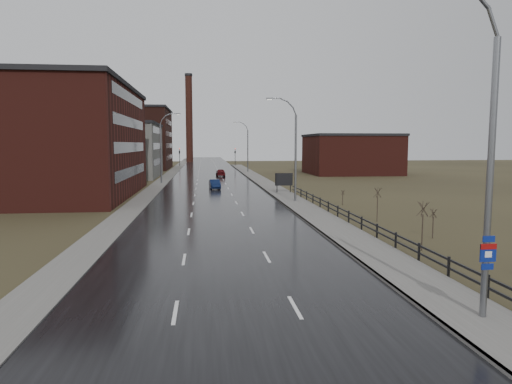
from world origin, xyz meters
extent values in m
plane|color=#2D2819|center=(0.00, 0.00, 0.00)|extent=(320.00, 320.00, 0.00)
cube|color=black|center=(0.00, 60.00, 0.03)|extent=(14.00, 300.00, 0.06)
cube|color=#595651|center=(8.60, 35.00, 0.09)|extent=(3.20, 180.00, 0.18)
cube|color=slate|center=(7.08, 35.00, 0.09)|extent=(0.16, 180.00, 0.18)
cube|color=#595651|center=(-8.20, 60.00, 0.06)|extent=(2.40, 260.00, 0.12)
cube|color=#471914|center=(-21.00, 45.00, 6.50)|extent=(22.00, 28.00, 13.00)
cube|color=black|center=(-21.00, 45.00, 13.25)|extent=(22.44, 28.56, 0.50)
cube|color=black|center=(-10.02, 45.00, 3.00)|extent=(0.06, 22.40, 1.20)
cube|color=black|center=(-10.02, 45.00, 6.00)|extent=(0.06, 22.40, 1.20)
cube|color=black|center=(-10.02, 45.00, 9.00)|extent=(0.06, 22.40, 1.20)
cube|color=black|center=(-10.02, 45.00, 12.00)|extent=(0.06, 22.40, 1.20)
cube|color=slate|center=(-18.00, 78.00, 5.00)|extent=(16.00, 20.00, 10.00)
cube|color=black|center=(-18.00, 78.00, 10.25)|extent=(16.32, 20.40, 0.50)
cube|color=black|center=(-10.02, 78.00, 3.00)|extent=(0.06, 16.00, 1.20)
cube|color=black|center=(-10.02, 78.00, 6.00)|extent=(0.06, 16.00, 1.20)
cube|color=black|center=(-10.02, 78.00, 9.00)|extent=(0.06, 16.00, 1.20)
cube|color=#331611|center=(-23.00, 108.00, 7.50)|extent=(26.00, 24.00, 15.00)
cube|color=black|center=(-23.00, 108.00, 15.25)|extent=(26.52, 24.48, 0.50)
cube|color=black|center=(-10.02, 108.00, 3.00)|extent=(0.06, 19.20, 1.20)
cube|color=black|center=(-10.02, 108.00, 6.00)|extent=(0.06, 19.20, 1.20)
cube|color=black|center=(-10.02, 108.00, 9.00)|extent=(0.06, 19.20, 1.20)
cube|color=black|center=(-10.02, 108.00, 12.00)|extent=(0.06, 19.20, 1.20)
cube|color=#471914|center=(30.30, 82.00, 4.00)|extent=(18.00, 16.00, 8.00)
cube|color=black|center=(30.30, 82.00, 8.25)|extent=(18.36, 16.32, 0.50)
cylinder|color=#331611|center=(-6.00, 150.00, 15.00)|extent=(2.40, 2.40, 30.00)
cylinder|color=black|center=(-6.00, 150.00, 30.30)|extent=(2.70, 2.70, 0.80)
cylinder|color=slate|center=(8.80, 2.00, 5.00)|extent=(0.24, 0.24, 10.00)
cylinder|color=slate|center=(8.61, 2.00, 10.46)|extent=(0.57, 0.14, 1.12)
cube|color=navy|center=(8.80, 1.88, 3.05)|extent=(0.45, 0.04, 0.22)
cube|color=navy|center=(8.80, 1.88, 2.55)|extent=(0.60, 0.04, 0.65)
cube|color=maroon|center=(8.80, 1.87, 2.78)|extent=(0.60, 0.04, 0.20)
cube|color=navy|center=(8.80, 1.88, 2.05)|extent=(0.45, 0.04, 0.22)
cube|color=silver|center=(8.80, 1.86, 2.50)|extent=(0.26, 0.02, 0.22)
cylinder|color=slate|center=(8.80, 36.00, 4.75)|extent=(0.24, 0.24, 9.50)
cylinder|color=slate|center=(8.63, 36.00, 9.90)|extent=(0.51, 0.14, 0.98)
cylinder|color=slate|center=(8.16, 36.00, 10.62)|extent=(0.81, 0.14, 0.81)
cylinder|color=slate|center=(7.44, 36.00, 11.09)|extent=(0.98, 0.14, 0.51)
cylinder|color=slate|center=(6.60, 36.00, 11.26)|extent=(1.01, 0.14, 0.14)
cube|color=slate|center=(5.91, 36.00, 11.21)|extent=(0.70, 0.28, 0.18)
cube|color=silver|center=(5.91, 36.00, 11.11)|extent=(0.50, 0.20, 0.04)
cylinder|color=slate|center=(-8.00, 62.00, 4.75)|extent=(0.24, 0.24, 9.50)
cylinder|color=slate|center=(-7.83, 62.00, 9.90)|extent=(0.51, 0.14, 0.98)
cylinder|color=slate|center=(-7.36, 62.00, 10.62)|extent=(0.81, 0.14, 0.81)
cylinder|color=slate|center=(-6.64, 62.00, 11.09)|extent=(0.98, 0.14, 0.51)
cylinder|color=slate|center=(-5.80, 62.00, 11.26)|extent=(1.01, 0.14, 0.14)
cube|color=slate|center=(-5.11, 62.00, 11.21)|extent=(0.70, 0.28, 0.18)
cube|color=silver|center=(-5.11, 62.00, 11.11)|extent=(0.50, 0.20, 0.04)
cylinder|color=slate|center=(8.80, 90.00, 4.75)|extent=(0.24, 0.24, 9.50)
cylinder|color=slate|center=(8.63, 90.00, 9.90)|extent=(0.51, 0.14, 0.98)
cylinder|color=slate|center=(8.16, 90.00, 10.62)|extent=(0.81, 0.14, 0.81)
cylinder|color=slate|center=(7.44, 90.00, 11.09)|extent=(0.98, 0.14, 0.51)
cylinder|color=slate|center=(6.60, 90.00, 11.26)|extent=(1.01, 0.14, 0.14)
cube|color=slate|center=(5.91, 90.00, 11.21)|extent=(0.70, 0.28, 0.18)
cube|color=silver|center=(5.91, 90.00, 11.11)|extent=(0.50, 0.20, 0.04)
cube|color=black|center=(10.30, 4.00, 0.55)|extent=(0.10, 0.10, 1.10)
cube|color=black|center=(10.30, 7.00, 0.55)|extent=(0.10, 0.10, 1.10)
cube|color=black|center=(10.30, 10.00, 0.55)|extent=(0.10, 0.10, 1.10)
cube|color=black|center=(10.30, 13.00, 0.55)|extent=(0.10, 0.10, 1.10)
cube|color=black|center=(10.30, 16.00, 0.55)|extent=(0.10, 0.10, 1.10)
cube|color=black|center=(10.30, 19.00, 0.55)|extent=(0.10, 0.10, 1.10)
cube|color=black|center=(10.30, 22.00, 0.55)|extent=(0.10, 0.10, 1.10)
cube|color=black|center=(10.30, 25.00, 0.55)|extent=(0.10, 0.10, 1.10)
cube|color=black|center=(10.30, 28.00, 0.55)|extent=(0.10, 0.10, 1.10)
cube|color=black|center=(10.30, 31.00, 0.55)|extent=(0.10, 0.10, 1.10)
cube|color=black|center=(10.30, 34.00, 0.55)|extent=(0.10, 0.10, 1.10)
cube|color=black|center=(10.30, 37.00, 0.55)|extent=(0.10, 0.10, 1.10)
cube|color=black|center=(10.30, 40.00, 0.55)|extent=(0.10, 0.10, 1.10)
cube|color=black|center=(10.30, 43.00, 0.55)|extent=(0.10, 0.10, 1.10)
cube|color=black|center=(10.30, 18.50, 0.95)|extent=(0.08, 53.00, 0.10)
cube|color=black|center=(10.30, 18.50, 0.55)|extent=(0.08, 53.00, 0.10)
cylinder|color=#382D23|center=(11.80, 12.68, 1.10)|extent=(0.08, 0.08, 2.20)
cylinder|color=#382D23|center=(11.85, 12.68, 2.53)|extent=(0.04, 0.74, 0.87)
cylinder|color=#382D23|center=(11.82, 12.72, 2.53)|extent=(0.70, 0.27, 0.87)
cylinder|color=#382D23|center=(11.76, 12.71, 2.53)|extent=(0.41, 0.62, 0.88)
cylinder|color=#382D23|center=(11.76, 12.65, 2.53)|extent=(0.41, 0.62, 0.88)
cylinder|color=#382D23|center=(11.82, 12.63, 2.53)|extent=(0.70, 0.27, 0.87)
cylinder|color=#382D23|center=(14.24, 16.02, 0.75)|extent=(0.08, 0.08, 1.49)
cylinder|color=#382D23|center=(14.29, 16.02, 1.72)|extent=(0.04, 0.51, 0.59)
cylinder|color=#382D23|center=(14.26, 16.07, 1.72)|extent=(0.48, 0.20, 0.60)
cylinder|color=#382D23|center=(14.20, 16.05, 1.72)|extent=(0.29, 0.43, 0.61)
cylinder|color=#382D23|center=(14.20, 15.99, 1.72)|extent=(0.29, 0.43, 0.61)
cylinder|color=#382D23|center=(14.26, 15.97, 1.72)|extent=(0.48, 0.20, 0.60)
cylinder|color=#382D23|center=(13.06, 23.02, 1.04)|extent=(0.08, 0.08, 2.09)
cylinder|color=#382D23|center=(13.11, 23.02, 2.40)|extent=(0.04, 0.70, 0.82)
cylinder|color=#382D23|center=(13.08, 23.07, 2.40)|extent=(0.66, 0.26, 0.83)
cylinder|color=#382D23|center=(13.02, 23.05, 2.40)|extent=(0.39, 0.59, 0.84)
cylinder|color=#382D23|center=(13.02, 22.99, 2.40)|extent=(0.39, 0.59, 0.84)
cylinder|color=#382D23|center=(13.08, 22.97, 2.40)|extent=(0.66, 0.26, 0.83)
cylinder|color=#382D23|center=(13.32, 33.28, 0.58)|extent=(0.08, 0.08, 1.15)
cylinder|color=#382D23|center=(13.37, 33.28, 1.33)|extent=(0.04, 0.40, 0.46)
cylinder|color=#382D23|center=(13.33, 33.33, 1.33)|extent=(0.38, 0.16, 0.47)
cylinder|color=#382D23|center=(13.28, 33.31, 1.33)|extent=(0.24, 0.34, 0.48)
cylinder|color=#382D23|center=(13.28, 33.25, 1.33)|extent=(0.24, 0.34, 0.48)
cylinder|color=#382D23|center=(13.33, 33.23, 1.33)|extent=(0.38, 0.16, 0.47)
cube|color=black|center=(8.22, 45.00, 0.90)|extent=(0.10, 0.10, 1.80)
cube|color=black|center=(9.98, 45.00, 0.90)|extent=(0.10, 0.10, 1.80)
cube|color=silver|center=(9.10, 44.95, 1.85)|extent=(2.19, 0.08, 1.51)
cube|color=black|center=(9.10, 44.90, 1.85)|extent=(2.29, 0.04, 1.61)
cylinder|color=black|center=(-8.00, 120.00, 2.60)|extent=(0.16, 0.16, 5.20)
imported|color=black|center=(-8.00, 120.00, 4.75)|extent=(0.58, 2.73, 1.10)
sphere|color=#FF190C|center=(-8.00, 119.85, 5.05)|extent=(0.18, 0.18, 0.18)
cylinder|color=black|center=(8.00, 120.00, 2.60)|extent=(0.16, 0.16, 5.20)
imported|color=black|center=(8.00, 120.00, 4.75)|extent=(0.58, 2.73, 1.10)
sphere|color=#FF190C|center=(8.00, 119.85, 5.05)|extent=(0.18, 0.18, 0.18)
imported|color=#0B173A|center=(0.38, 51.82, 0.66)|extent=(1.67, 4.07, 1.31)
imported|color=#4C0C10|center=(2.16, 77.31, 0.74)|extent=(1.83, 4.38, 1.48)
camera|label=1|loc=(-1.17, -12.88, 6.38)|focal=32.00mm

